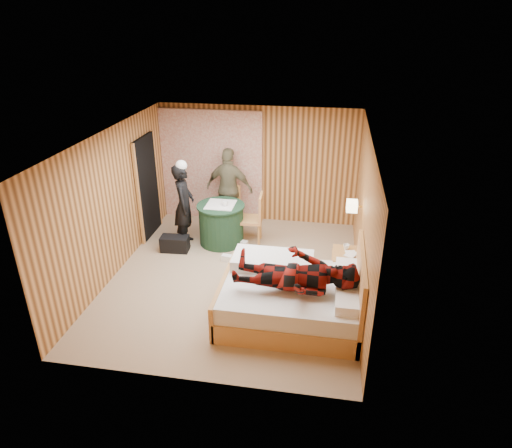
% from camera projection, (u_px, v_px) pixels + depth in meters
% --- Properties ---
extents(floor, '(4.20, 5.00, 0.01)m').
position_uv_depth(floor, '(235.00, 277.00, 8.00)').
color(floor, tan).
rests_on(floor, ground).
extents(ceiling, '(4.20, 5.00, 0.01)m').
position_uv_depth(ceiling, '(231.00, 136.00, 6.93)').
color(ceiling, silver).
rests_on(ceiling, wall_back).
extents(wall_back, '(4.20, 0.02, 2.50)m').
position_uv_depth(wall_back, '(258.00, 165.00, 9.69)').
color(wall_back, tan).
rests_on(wall_back, floor).
extents(wall_left, '(0.02, 5.00, 2.50)m').
position_uv_depth(wall_left, '(113.00, 203.00, 7.78)').
color(wall_left, tan).
rests_on(wall_left, floor).
extents(wall_right, '(0.02, 5.00, 2.50)m').
position_uv_depth(wall_right, '(364.00, 221.00, 7.14)').
color(wall_right, tan).
rests_on(wall_right, floor).
extents(curtain, '(2.20, 0.08, 2.40)m').
position_uv_depth(curtain, '(212.00, 166.00, 9.80)').
color(curtain, silver).
rests_on(curtain, floor).
extents(doorway, '(0.06, 0.90, 2.05)m').
position_uv_depth(doorway, '(148.00, 187.00, 9.12)').
color(doorway, black).
rests_on(doorway, floor).
extents(wall_lamp, '(0.26, 0.24, 0.16)m').
position_uv_depth(wall_lamp, '(352.00, 206.00, 7.55)').
color(wall_lamp, gold).
rests_on(wall_lamp, wall_right).
extents(bed, '(2.12, 1.67, 1.15)m').
position_uv_depth(bed, '(294.00, 297.00, 6.85)').
color(bed, tan).
rests_on(bed, floor).
extents(nightstand, '(0.45, 0.61, 0.59)m').
position_uv_depth(nightstand, '(345.00, 268.00, 7.67)').
color(nightstand, tan).
rests_on(nightstand, floor).
extents(round_table, '(0.94, 0.94, 0.83)m').
position_uv_depth(round_table, '(221.00, 224.00, 9.00)').
color(round_table, '#1D4025').
rests_on(round_table, floor).
extents(chair_far, '(0.45, 0.45, 0.93)m').
position_uv_depth(chair_far, '(230.00, 204.00, 9.60)').
color(chair_far, tan).
rests_on(chair_far, floor).
extents(chair_near, '(0.49, 0.49, 1.03)m').
position_uv_depth(chair_near, '(255.00, 215.00, 8.92)').
color(chair_near, tan).
rests_on(chair_near, floor).
extents(duffel_bag, '(0.55, 0.32, 0.30)m').
position_uv_depth(duffel_bag, '(175.00, 244.00, 8.80)').
color(duffel_bag, black).
rests_on(duffel_bag, floor).
extents(sneaker_left, '(0.30, 0.20, 0.12)m').
position_uv_depth(sneaker_left, '(241.00, 243.00, 9.01)').
color(sneaker_left, white).
rests_on(sneaker_left, floor).
extents(sneaker_right, '(0.29, 0.15, 0.12)m').
position_uv_depth(sneaker_right, '(229.00, 258.00, 8.46)').
color(sneaker_right, white).
rests_on(sneaker_right, floor).
extents(woman_standing, '(0.49, 0.66, 1.64)m').
position_uv_depth(woman_standing, '(184.00, 205.00, 8.81)').
color(woman_standing, black).
rests_on(woman_standing, floor).
extents(man_at_table, '(1.06, 0.57, 1.72)m').
position_uv_depth(man_at_table, '(229.00, 189.00, 9.51)').
color(man_at_table, '#6E6749').
rests_on(man_at_table, floor).
extents(man_on_bed, '(0.86, 0.67, 1.77)m').
position_uv_depth(man_on_bed, '(296.00, 266.00, 6.36)').
color(man_on_bed, maroon).
rests_on(man_on_bed, bed).
extents(book_lower, '(0.21, 0.25, 0.02)m').
position_uv_depth(book_lower, '(346.00, 254.00, 7.50)').
color(book_lower, white).
rests_on(book_lower, nightstand).
extents(book_upper, '(0.24, 0.27, 0.02)m').
position_uv_depth(book_upper, '(346.00, 253.00, 7.49)').
color(book_upper, white).
rests_on(book_upper, nightstand).
extents(cup_nightstand, '(0.11, 0.11, 0.09)m').
position_uv_depth(cup_nightstand, '(346.00, 247.00, 7.64)').
color(cup_nightstand, white).
rests_on(cup_nightstand, nightstand).
extents(cup_table, '(0.13, 0.13, 0.10)m').
position_uv_depth(cup_table, '(225.00, 203.00, 8.74)').
color(cup_table, white).
rests_on(cup_table, round_table).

